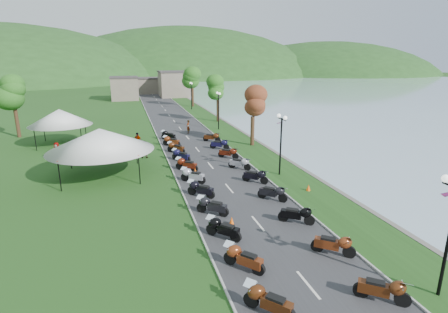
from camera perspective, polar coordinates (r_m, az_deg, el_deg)
road at (r=48.96m, az=-7.18°, el=4.57°), size 7.00×120.00×0.02m
hills_backdrop at (r=207.85m, az=-14.09°, el=12.75°), size 360.00×120.00×76.00m
far_building at (r=92.92m, az=-12.80°, el=11.14°), size 18.00×16.00×5.00m
moto_row_left at (r=26.04m, az=-4.49°, el=-4.24°), size 2.60×35.94×1.10m
moto_row_right at (r=25.82m, az=6.43°, el=-4.46°), size 2.60×34.81×1.10m
streetlamp_near at (r=16.70m, az=32.77°, el=-11.51°), size 1.40×1.40×5.00m
vendor_tent_main at (r=30.20m, az=-19.36°, el=0.61°), size 5.66×5.66×4.00m
vendor_tent_side at (r=43.24m, az=-25.05°, el=4.40°), size 4.53×4.53×4.00m
tree_lakeside at (r=38.64m, az=4.73°, el=7.16°), size 2.65×2.65×7.35m
pedestrian_a at (r=34.72m, az=-16.98°, el=-0.70°), size 0.68×0.61×1.54m
pedestrian_b at (r=36.46m, az=-22.78°, el=-0.48°), size 0.89×0.68×1.63m
pedestrian_c at (r=35.75m, az=-22.81°, el=-0.79°), size 0.64×1.07×1.55m
traffic_cone_near at (r=20.86m, az=1.25°, el=-10.42°), size 0.30×0.30×0.47m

